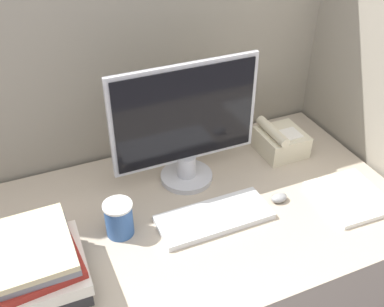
# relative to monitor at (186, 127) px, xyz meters

# --- Properties ---
(cubicle_panel_rear) EXTENTS (1.84, 0.04, 1.77)m
(cubicle_panel_rear) POSITION_rel_monitor_xyz_m (-0.07, 0.27, -0.07)
(cubicle_panel_rear) COLOR gray
(cubicle_panel_rear) RESTS_ON ground_plane
(cubicle_panel_right) EXTENTS (0.04, 0.87, 1.77)m
(cubicle_panel_right) POSITION_rel_monitor_xyz_m (0.69, -0.14, -0.07)
(cubicle_panel_right) COLOR gray
(cubicle_panel_right) RESTS_ON ground_plane
(desk) EXTENTS (1.44, 0.81, 0.74)m
(desk) POSITION_rel_monitor_xyz_m (-0.07, -0.17, -0.58)
(desk) COLOR tan
(desk) RESTS_ON ground_plane
(monitor) EXTENTS (0.51, 0.18, 0.44)m
(monitor) POSITION_rel_monitor_xyz_m (0.00, 0.00, 0.00)
(monitor) COLOR #B7B7BC
(monitor) RESTS_ON desk
(keyboard) EXTENTS (0.37, 0.15, 0.02)m
(keyboard) POSITION_rel_monitor_xyz_m (0.00, -0.23, -0.21)
(keyboard) COLOR silver
(keyboard) RESTS_ON desk
(mouse) EXTENTS (0.06, 0.04, 0.03)m
(mouse) POSITION_rel_monitor_xyz_m (0.24, -0.24, -0.20)
(mouse) COLOR gray
(mouse) RESTS_ON desk
(coffee_cup) EXTENTS (0.09, 0.09, 0.12)m
(coffee_cup) POSITION_rel_monitor_xyz_m (-0.29, -0.17, -0.16)
(coffee_cup) COLOR #335999
(coffee_cup) RESTS_ON desk
(book_stack) EXTENTS (0.25, 0.28, 0.16)m
(book_stack) POSITION_rel_monitor_xyz_m (-0.54, -0.28, -0.14)
(book_stack) COLOR olive
(book_stack) RESTS_ON desk
(desk_telephone) EXTENTS (0.16, 0.18, 0.12)m
(desk_telephone) POSITION_rel_monitor_xyz_m (0.39, 0.01, -0.17)
(desk_telephone) COLOR beige
(desk_telephone) RESTS_ON desk
(paper_pile) EXTENTS (0.22, 0.24, 0.02)m
(paper_pile) POSITION_rel_monitor_xyz_m (0.46, -0.32, -0.21)
(paper_pile) COLOR white
(paper_pile) RESTS_ON desk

